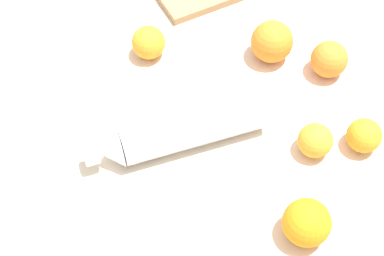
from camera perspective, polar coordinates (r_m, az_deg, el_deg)
ground_plane at (r=1.03m, az=1.21°, el=-1.94°), size 2.40×2.40×0.00m
water_bottle at (r=1.01m, az=-1.21°, el=-0.33°), size 0.31×0.20×0.07m
orange_0 at (r=1.15m, az=7.91°, el=8.47°), size 0.08×0.08×0.08m
orange_1 at (r=1.15m, az=-4.32°, el=8.43°), size 0.07×0.07×0.07m
orange_2 at (r=1.15m, az=13.42°, el=6.63°), size 0.07×0.07×0.07m
orange_3 at (r=0.94m, az=11.28°, el=-9.17°), size 0.08×0.08×0.08m
orange_4 at (r=1.06m, az=16.66°, el=-0.73°), size 0.06×0.06×0.06m
orange_5 at (r=1.03m, az=12.10°, el=-1.22°), size 0.06×0.06×0.06m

